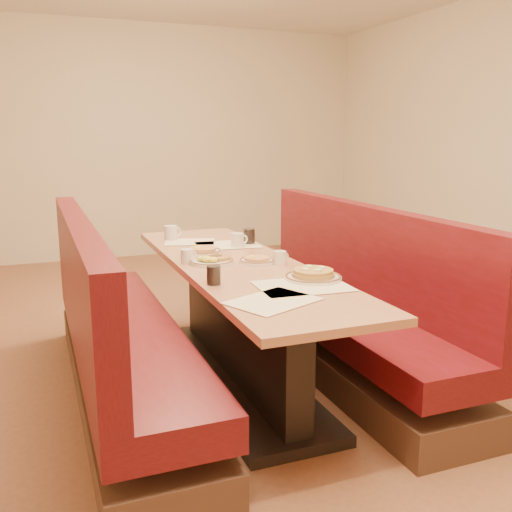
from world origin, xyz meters
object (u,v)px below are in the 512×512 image
object	(u,v)px
pancake_plate	(313,276)
coffee_mug_d	(171,232)
diner_table	(238,323)
coffee_mug_a	(280,257)
coffee_mug_b	(188,256)
soda_tumbler_mid	(249,236)
booth_right	(344,312)
eggs_plate	(211,261)
coffee_mug_c	(238,240)
booth_left	(115,341)
soda_tumbler_near	(214,275)

from	to	relation	value
pancake_plate	coffee_mug_d	bearing A→B (deg)	106.57
diner_table	coffee_mug_a	bearing A→B (deg)	-31.21
coffee_mug_b	coffee_mug_d	size ratio (longest dim) A/B	0.78
pancake_plate	coffee_mug_d	world-z (taller)	coffee_mug_d
coffee_mug_b	coffee_mug_d	bearing A→B (deg)	60.95
soda_tumbler_mid	booth_right	bearing A→B (deg)	-49.14
eggs_plate	coffee_mug_c	size ratio (longest dim) A/B	2.15
pancake_plate	coffee_mug_d	distance (m)	1.48
eggs_plate	pancake_plate	bearing A→B (deg)	-56.39
eggs_plate	coffee_mug_a	xyz separation A→B (m)	(0.37, -0.18, 0.03)
coffee_mug_a	pancake_plate	bearing A→B (deg)	-107.92
coffee_mug_a	soda_tumbler_mid	distance (m)	0.67
coffee_mug_b	soda_tumbler_mid	distance (m)	0.69
pancake_plate	coffee_mug_c	xyz separation A→B (m)	(-0.06, 0.99, 0.03)
booth_left	coffee_mug_c	world-z (taller)	booth_left
coffee_mug_b	soda_tumbler_mid	size ratio (longest dim) A/B	0.96
booth_right	coffee_mug_d	bearing A→B (deg)	136.05
booth_right	coffee_mug_c	xyz separation A→B (m)	(-0.57, 0.46, 0.44)
coffee_mug_d	pancake_plate	bearing A→B (deg)	-88.89
booth_left	coffee_mug_d	world-z (taller)	booth_left
booth_left	soda_tumbler_near	bearing A→B (deg)	-43.43
booth_right	soda_tumbler_near	distance (m)	1.18
pancake_plate	coffee_mug_b	distance (m)	0.82
pancake_plate	soda_tumbler_near	size ratio (longest dim) A/B	3.06
booth_left	eggs_plate	bearing A→B (deg)	4.34
booth_left	pancake_plate	xyz separation A→B (m)	(0.96, -0.53, 0.41)
soda_tumbler_mid	coffee_mug_a	bearing A→B (deg)	-94.80
eggs_plate	coffee_mug_b	bearing A→B (deg)	150.94
diner_table	coffee_mug_b	distance (m)	0.51
booth_right	eggs_plate	distance (m)	0.97
booth_left	coffee_mug_a	bearing A→B (deg)	-7.90
booth_left	pancake_plate	size ratio (longest dim) A/B	8.38
coffee_mug_b	coffee_mug_d	world-z (taller)	coffee_mug_d
coffee_mug_b	diner_table	bearing A→B (deg)	-45.49
booth_left	coffee_mug_d	size ratio (longest dim) A/B	18.68
pancake_plate	coffee_mug_b	xyz separation A→B (m)	(-0.50, 0.64, 0.02)
diner_table	soda_tumbler_near	bearing A→B (deg)	-123.18
coffee_mug_b	coffee_mug_c	world-z (taller)	coffee_mug_c
coffee_mug_a	soda_tumbler_mid	xyz separation A→B (m)	(0.06, 0.66, 0.01)
booth_left	coffee_mug_a	distance (m)	1.05
booth_left	eggs_plate	xyz separation A→B (m)	(0.58, 0.04, 0.40)
booth_right	soda_tumbler_mid	world-z (taller)	booth_right
soda_tumbler_mid	coffee_mug_d	bearing A→B (deg)	142.25
booth_right	coffee_mug_d	size ratio (longest dim) A/B	18.68
soda_tumbler_near	soda_tumbler_mid	bearing A→B (deg)	60.02
coffee_mug_b	soda_tumbler_near	world-z (taller)	soda_tumbler_near
diner_table	coffee_mug_a	distance (m)	0.49
coffee_mug_d	soda_tumbler_mid	size ratio (longest dim) A/B	1.23
eggs_plate	coffee_mug_c	distance (m)	0.53
pancake_plate	eggs_plate	world-z (taller)	pancake_plate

